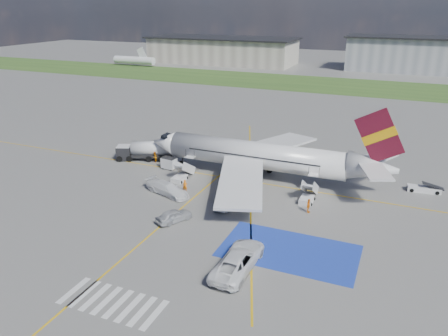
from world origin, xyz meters
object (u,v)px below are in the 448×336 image
Objects in this scene: gpu_cart at (169,164)px; car_silver_a at (174,216)px; belt_loader at (424,189)px; fuel_tanker at (146,152)px; van_white_a at (238,257)px; airliner at (265,156)px; car_silver_b at (226,202)px; van_white_b at (167,187)px.

gpu_cart is 0.55× the size of car_silver_a.
fuel_tanker is at bearing 178.11° from belt_loader.
van_white_a is at bearing -39.40° from gpu_cart.
car_silver_b is at bearing -97.46° from airliner.
car_silver_a is 0.67× the size of van_white_a.
gpu_cart is at bearing -30.72° from car_silver_a.
belt_loader is (41.79, 3.70, -0.96)m from fuel_tanker.
van_white_b is at bearing -134.56° from airliner.
car_silver_a is 8.00m from van_white_b.
belt_loader is 1.06× the size of car_silver_a.
belt_loader is 31.59m from van_white_a.
gpu_cart is 0.51× the size of belt_loader.
fuel_tanker is 2.11× the size of car_silver_a.
gpu_cart is 0.45× the size of van_white_b.
van_white_b is (-15.05, 12.55, -0.19)m from van_white_a.
belt_loader is 0.88× the size of van_white_b.
airliner is 15.13m from gpu_cart.
airliner reaches higher than van_white_a.
car_silver_b is at bearing -26.45° from gpu_cart.
van_white_a is at bearing 177.64° from car_silver_a.
van_white_a reaches higher than van_white_b.
gpu_cart reaches higher than car_silver_b.
car_silver_b is (18.92, -11.21, -0.56)m from fuel_tanker.
airliner is at bearing -26.06° from van_white_b.
van_white_a reaches higher than car_silver_a.
gpu_cart is 9.47m from van_white_b.
van_white_a is (6.23, -11.92, 0.50)m from car_silver_b.
airliner is 15.33× the size of gpu_cart.
car_silver_a is at bearing 56.27° from car_silver_b.
fuel_tanker reaches higher than gpu_cart.
airliner reaches higher than car_silver_a.
belt_loader is at bearing -17.22° from fuel_tanker.
fuel_tanker is at bearing 62.18° from van_white_b.
fuel_tanker reaches higher than car_silver_a.
gpu_cart is 28.60m from van_white_a.
van_white_b reaches higher than belt_loader.
car_silver_a is at bearing -50.94° from gpu_cart.
airliner is 18.06m from car_silver_a.
airliner reaches higher than van_white_b.
fuel_tanker reaches higher than van_white_a.
gpu_cart is at bearing -32.17° from car_silver_b.
car_silver_b is at bearing -52.93° from fuel_tanker.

